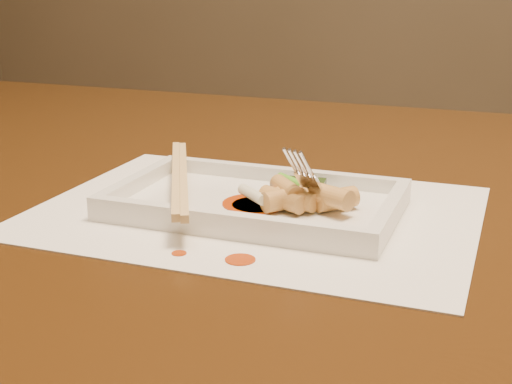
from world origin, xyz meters
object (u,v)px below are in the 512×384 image
(table, at_px, (237,253))
(chopstick_a, at_px, (176,176))
(fork, at_px, (337,126))
(placemat, at_px, (256,211))
(plate_base, at_px, (256,206))

(table, xyz_separation_m, chopstick_a, (-0.01, -0.13, 0.13))
(table, height_order, chopstick_a, chopstick_a)
(chopstick_a, xyz_separation_m, fork, (0.15, 0.02, 0.06))
(table, bearing_deg, chopstick_a, -94.53)
(placemat, bearing_deg, table, 119.20)
(plate_base, distance_m, chopstick_a, 0.08)
(placemat, relative_size, plate_base, 1.54)
(table, relative_size, fork, 10.00)
(fork, bearing_deg, table, 142.07)
(table, relative_size, chopstick_a, 5.68)
(placemat, height_order, plate_base, plate_base)
(placemat, bearing_deg, plate_base, 0.00)
(chopstick_a, height_order, fork, fork)
(chopstick_a, bearing_deg, fork, 6.75)
(fork, bearing_deg, plate_base, -165.58)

